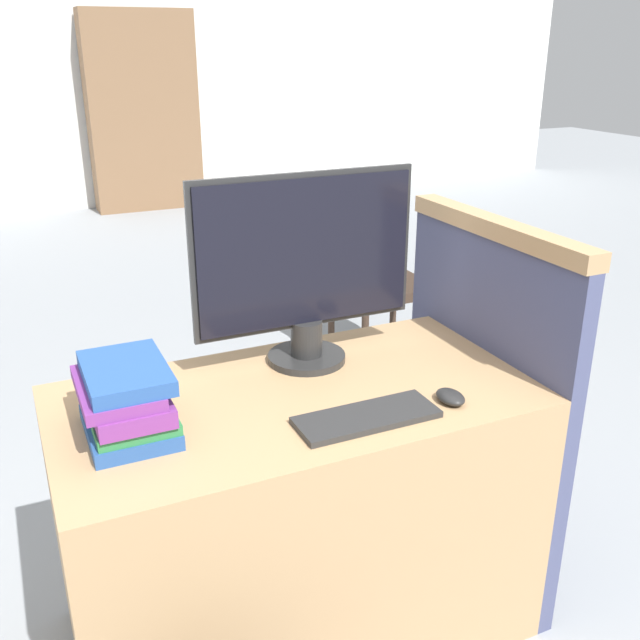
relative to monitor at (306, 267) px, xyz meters
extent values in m
cube|color=white|center=(-0.11, 5.89, 0.37)|extent=(12.00, 0.06, 2.80)
cube|color=tan|center=(-0.11, -0.18, -0.66)|extent=(1.23, 0.66, 0.76)
cube|color=#474C70|center=(0.53, -0.13, -0.49)|extent=(0.05, 0.76, 1.09)
cube|color=tan|center=(0.53, -0.13, 0.08)|extent=(0.07, 0.76, 0.05)
cylinder|color=#282828|center=(0.00, 0.00, -0.27)|extent=(0.22, 0.22, 0.02)
cylinder|color=#282828|center=(0.00, 0.00, -0.21)|extent=(0.09, 0.09, 0.10)
cube|color=#282828|center=(0.00, 0.00, 0.04)|extent=(0.63, 0.01, 0.42)
cube|color=black|center=(0.00, 0.00, 0.04)|extent=(0.61, 0.02, 0.40)
cube|color=#2D2D2D|center=(-0.01, -0.37, -0.27)|extent=(0.35, 0.13, 0.02)
ellipsoid|color=#262626|center=(0.23, -0.38, -0.26)|extent=(0.06, 0.09, 0.03)
cube|color=#285199|center=(-0.53, -0.20, -0.26)|extent=(0.19, 0.25, 0.04)
cube|color=#2D7F42|center=(-0.53, -0.20, -0.23)|extent=(0.18, 0.25, 0.03)
cube|color=#7A3384|center=(-0.53, -0.20, -0.19)|extent=(0.17, 0.27, 0.04)
cube|color=#7A3384|center=(-0.55, -0.19, -0.16)|extent=(0.17, 0.27, 0.03)
cube|color=#285199|center=(-0.53, -0.19, -0.13)|extent=(0.18, 0.26, 0.04)
cylinder|color=#38281E|center=(0.80, 1.12, -0.83)|extent=(0.04, 0.04, 0.41)
cylinder|color=#38281E|center=(1.18, 1.12, -0.83)|extent=(0.04, 0.04, 0.41)
cylinder|color=#38281E|center=(0.80, 1.50, -0.83)|extent=(0.04, 0.04, 0.41)
cylinder|color=#38281E|center=(1.18, 1.50, -0.83)|extent=(0.04, 0.04, 0.41)
cube|color=#38281E|center=(0.99, 1.31, -0.60)|extent=(0.44, 0.44, 0.05)
cube|color=#38281E|center=(0.99, 1.51, -0.30)|extent=(0.44, 0.04, 0.54)
cube|color=#846042|center=(0.71, 5.65, -0.09)|extent=(1.06, 0.32, 1.89)
camera|label=1|loc=(-0.73, -1.69, 0.57)|focal=40.00mm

